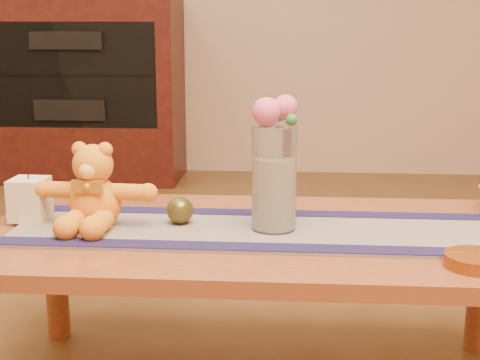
# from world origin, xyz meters

# --- Properties ---
(coffee_table_top) EXTENTS (1.40, 0.70, 0.04)m
(coffee_table_top) POSITION_xyz_m (0.00, 0.00, 0.43)
(coffee_table_top) COLOR brown
(coffee_table_top) RESTS_ON floor
(table_leg_bl) EXTENTS (0.07, 0.07, 0.41)m
(table_leg_bl) POSITION_xyz_m (-0.64, 0.29, 0.21)
(table_leg_bl) COLOR brown
(table_leg_bl) RESTS_ON floor
(table_leg_br) EXTENTS (0.07, 0.07, 0.41)m
(table_leg_br) POSITION_xyz_m (0.64, 0.29, 0.21)
(table_leg_br) COLOR brown
(table_leg_br) RESTS_ON floor
(persian_runner) EXTENTS (1.20, 0.36, 0.01)m
(persian_runner) POSITION_xyz_m (-0.02, -0.01, 0.45)
(persian_runner) COLOR #191947
(persian_runner) RESTS_ON coffee_table_top
(runner_border_near) EXTENTS (1.20, 0.07, 0.00)m
(runner_border_near) POSITION_xyz_m (-0.02, -0.16, 0.46)
(runner_border_near) COLOR #181339
(runner_border_near) RESTS_ON persian_runner
(runner_border_far) EXTENTS (1.20, 0.07, 0.00)m
(runner_border_far) POSITION_xyz_m (-0.01, 0.13, 0.46)
(runner_border_far) COLOR #181339
(runner_border_far) RESTS_ON persian_runner
(teddy_bear) EXTENTS (0.32, 0.27, 0.20)m
(teddy_bear) POSITION_xyz_m (-0.42, -0.01, 0.56)
(teddy_bear) COLOR orange
(teddy_bear) RESTS_ON persian_runner
(pillar_candle) EXTENTS (0.09, 0.09, 0.11)m
(pillar_candle) POSITION_xyz_m (-0.60, 0.03, 0.51)
(pillar_candle) COLOR beige
(pillar_candle) RESTS_ON persian_runner
(candle_wick) EXTENTS (0.00, 0.00, 0.01)m
(candle_wick) POSITION_xyz_m (-0.60, 0.03, 0.57)
(candle_wick) COLOR black
(candle_wick) RESTS_ON pillar_candle
(glass_vase) EXTENTS (0.11, 0.11, 0.26)m
(glass_vase) POSITION_xyz_m (0.03, -0.01, 0.59)
(glass_vase) COLOR silver
(glass_vase) RESTS_ON persian_runner
(potpourri_fill) EXTENTS (0.09, 0.09, 0.18)m
(potpourri_fill) POSITION_xyz_m (0.03, -0.01, 0.55)
(potpourri_fill) COLOR beige
(potpourri_fill) RESTS_ON glass_vase
(rose_left) EXTENTS (0.07, 0.07, 0.07)m
(rose_left) POSITION_xyz_m (0.01, -0.02, 0.75)
(rose_left) COLOR #DF4E7E
(rose_left) RESTS_ON glass_vase
(rose_right) EXTENTS (0.06, 0.06, 0.06)m
(rose_right) POSITION_xyz_m (0.06, -0.00, 0.76)
(rose_right) COLOR #DF4E7E
(rose_right) RESTS_ON glass_vase
(blue_flower_back) EXTENTS (0.04, 0.04, 0.04)m
(blue_flower_back) POSITION_xyz_m (0.04, 0.03, 0.75)
(blue_flower_back) COLOR #455B97
(blue_flower_back) RESTS_ON glass_vase
(blue_flower_side) EXTENTS (0.04, 0.04, 0.04)m
(blue_flower_side) POSITION_xyz_m (0.00, 0.01, 0.74)
(blue_flower_side) COLOR #455B97
(blue_flower_side) RESTS_ON glass_vase
(leaf_sprig) EXTENTS (0.03, 0.03, 0.03)m
(leaf_sprig) POSITION_xyz_m (0.07, -0.03, 0.74)
(leaf_sprig) COLOR #33662D
(leaf_sprig) RESTS_ON glass_vase
(bronze_ball) EXTENTS (0.08, 0.08, 0.07)m
(bronze_ball) POSITION_xyz_m (-0.21, 0.02, 0.49)
(bronze_ball) COLOR #463F17
(bronze_ball) RESTS_ON persian_runner
(amber_dish) EXTENTS (0.14, 0.14, 0.03)m
(amber_dish) POSITION_xyz_m (0.47, -0.23, 0.46)
(amber_dish) COLOR #BF5914
(amber_dish) RESTS_ON coffee_table_top
(media_cabinet) EXTENTS (1.20, 0.50, 1.10)m
(media_cabinet) POSITION_xyz_m (-1.20, 2.48, 0.55)
(media_cabinet) COLOR black
(media_cabinet) RESTS_ON floor
(cabinet_cavity) EXTENTS (1.02, 0.03, 0.61)m
(cabinet_cavity) POSITION_xyz_m (-1.20, 2.25, 0.66)
(cabinet_cavity) COLOR black
(cabinet_cavity) RESTS_ON media_cabinet
(cabinet_shelf) EXTENTS (1.02, 0.20, 0.02)m
(cabinet_shelf) POSITION_xyz_m (-1.20, 2.33, 0.66)
(cabinet_shelf) COLOR black
(cabinet_shelf) RESTS_ON media_cabinet
(stereo_upper) EXTENTS (0.42, 0.28, 0.10)m
(stereo_upper) POSITION_xyz_m (-1.20, 2.35, 0.86)
(stereo_upper) COLOR black
(stereo_upper) RESTS_ON media_cabinet
(stereo_lower) EXTENTS (0.42, 0.28, 0.12)m
(stereo_lower) POSITION_xyz_m (-1.20, 2.35, 0.46)
(stereo_lower) COLOR black
(stereo_lower) RESTS_ON media_cabinet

